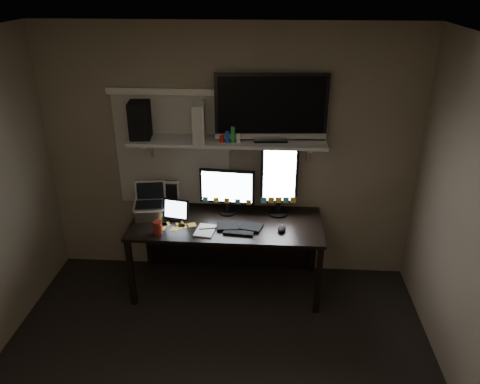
# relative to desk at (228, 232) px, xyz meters

# --- Properties ---
(ceiling) EXTENTS (3.60, 3.60, 0.00)m
(ceiling) POSITION_rel_desk_xyz_m (0.00, -1.55, 1.95)
(ceiling) COLOR silver
(ceiling) RESTS_ON back_wall
(back_wall) EXTENTS (3.60, 0.00, 3.60)m
(back_wall) POSITION_rel_desk_xyz_m (0.00, 0.25, 0.70)
(back_wall) COLOR #6A5F4C
(back_wall) RESTS_ON floor
(window_blinds) EXTENTS (1.10, 0.02, 1.10)m
(window_blinds) POSITION_rel_desk_xyz_m (-0.55, 0.24, 0.75)
(window_blinds) COLOR #B0AB9E
(window_blinds) RESTS_ON back_wall
(desk) EXTENTS (1.80, 0.75, 0.73)m
(desk) POSITION_rel_desk_xyz_m (0.00, 0.00, 0.00)
(desk) COLOR black
(desk) RESTS_ON floor
(wall_shelf) EXTENTS (1.80, 0.35, 0.03)m
(wall_shelf) POSITION_rel_desk_xyz_m (0.00, 0.08, 0.91)
(wall_shelf) COLOR #B4B4AE
(wall_shelf) RESTS_ON back_wall
(monitor_landscape) EXTENTS (0.53, 0.10, 0.46)m
(monitor_landscape) POSITION_rel_desk_xyz_m (-0.01, 0.07, 0.41)
(monitor_landscape) COLOR black
(monitor_landscape) RESTS_ON desk
(monitor_portrait) EXTENTS (0.36, 0.10, 0.71)m
(monitor_portrait) POSITION_rel_desk_xyz_m (0.48, 0.08, 0.53)
(monitor_portrait) COLOR black
(monitor_portrait) RESTS_ON desk
(keyboard) EXTENTS (0.44, 0.20, 0.03)m
(keyboard) POSITION_rel_desk_xyz_m (0.13, -0.22, 0.19)
(keyboard) COLOR black
(keyboard) RESTS_ON desk
(mouse) EXTENTS (0.09, 0.13, 0.04)m
(mouse) POSITION_rel_desk_xyz_m (0.52, -0.25, 0.20)
(mouse) COLOR black
(mouse) RESTS_ON desk
(notepad) EXTENTS (0.20, 0.25, 0.01)m
(notepad) POSITION_rel_desk_xyz_m (-0.18, -0.30, 0.18)
(notepad) COLOR silver
(notepad) RESTS_ON desk
(tablet) EXTENTS (0.27, 0.15, 0.22)m
(tablet) POSITION_rel_desk_xyz_m (-0.47, -0.12, 0.29)
(tablet) COLOR black
(tablet) RESTS_ON desk
(file_sorter) EXTENTS (0.22, 0.10, 0.29)m
(file_sorter) POSITION_rel_desk_xyz_m (-0.62, 0.14, 0.32)
(file_sorter) COLOR black
(file_sorter) RESTS_ON desk
(laptop) EXTENTS (0.32, 0.28, 0.33)m
(laptop) POSITION_rel_desk_xyz_m (-0.74, -0.08, 0.34)
(laptop) COLOR silver
(laptop) RESTS_ON desk
(cup) EXTENTS (0.10, 0.10, 0.12)m
(cup) POSITION_rel_desk_xyz_m (-0.60, -0.37, 0.24)
(cup) COLOR maroon
(cup) RESTS_ON desk
(sticky_notes) EXTENTS (0.36, 0.30, 0.00)m
(sticky_notes) POSITION_rel_desk_xyz_m (-0.46, -0.25, 0.18)
(sticky_notes) COLOR yellow
(sticky_notes) RESTS_ON desk
(tv) EXTENTS (1.01, 0.25, 0.60)m
(tv) POSITION_rel_desk_xyz_m (0.39, 0.10, 1.23)
(tv) COLOR black
(tv) RESTS_ON wall_shelf
(game_console) EXTENTS (0.12, 0.29, 0.34)m
(game_console) POSITION_rel_desk_xyz_m (-0.25, 0.08, 1.10)
(game_console) COLOR beige
(game_console) RESTS_ON wall_shelf
(speaker) EXTENTS (0.21, 0.24, 0.34)m
(speaker) POSITION_rel_desk_xyz_m (-0.80, 0.08, 1.09)
(speaker) COLOR black
(speaker) RESTS_ON wall_shelf
(bottles) EXTENTS (0.25, 0.12, 0.15)m
(bottles) POSITION_rel_desk_xyz_m (0.03, 0.00, 1.00)
(bottles) COLOR #A50F0C
(bottles) RESTS_ON wall_shelf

